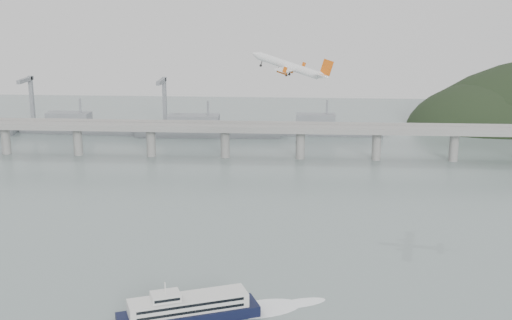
{
  "coord_description": "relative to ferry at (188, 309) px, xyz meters",
  "views": [
    {
      "loc": [
        19.15,
        -241.1,
        112.76
      ],
      "look_at": [
        0.0,
        55.0,
        36.0
      ],
      "focal_mm": 48.0,
      "sensor_mm": 36.0,
      "label": 1
    }
  ],
  "objects": [
    {
      "name": "ferry",
      "position": [
        0.0,
        0.0,
        0.0
      ],
      "size": [
        76.48,
        36.76,
        15.15
      ],
      "rotation": [
        0.0,
        0.0,
        0.38
      ],
      "color": "black",
      "rests_on": "ground"
    },
    {
      "name": "bridge",
      "position": [
        16.82,
        228.09,
        13.54
      ],
      "size": [
        800.0,
        22.0,
        23.9
      ],
      "color": "gray",
      "rests_on": "ground"
    },
    {
      "name": "distant_fleet",
      "position": [
        -137.38,
        293.17,
        2.11
      ],
      "size": [
        453.0,
        60.9,
        40.0
      ],
      "color": "slate",
      "rests_on": "ground"
    },
    {
      "name": "ground",
      "position": [
        17.98,
        28.09,
        -4.11
      ],
      "size": [
        900.0,
        900.0,
        0.0
      ],
      "primitive_type": "plane",
      "color": "slate",
      "rests_on": "ground"
    },
    {
      "name": "airliner",
      "position": [
        32.47,
        106.03,
        71.17
      ],
      "size": [
        39.81,
        36.62,
        14.08
      ],
      "rotation": [
        0.05,
        -0.28,
        2.89
      ],
      "color": "silver",
      "rests_on": "ground"
    }
  ]
}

